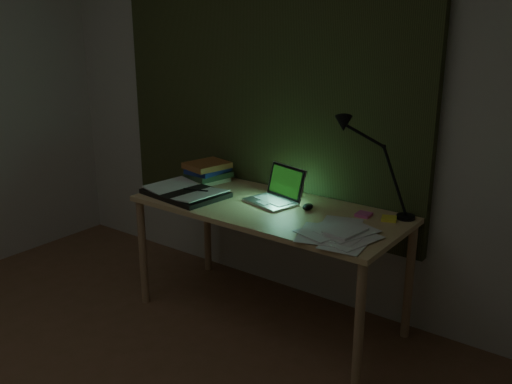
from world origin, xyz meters
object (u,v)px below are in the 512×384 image
open_textbook (185,192)px  book_stack (207,172)px  desk (268,264)px  loose_papers (339,229)px  desk_lamp (410,171)px  laptop (270,186)px

open_textbook → book_stack: 0.31m
desk → book_stack: size_ratio=6.12×
loose_papers → book_stack: bearing=166.5°
book_stack → desk: bearing=-15.5°
book_stack → desk_lamp: 1.31m
laptop → book_stack: (-0.57, 0.11, -0.03)m
book_stack → desk_lamp: (1.30, 0.10, 0.19)m
desk → loose_papers: bearing=-11.1°
desk → open_textbook: size_ratio=3.30×
laptop → desk_lamp: (0.72, 0.22, 0.16)m
desk → loose_papers: 0.62m
laptop → desk_lamp: bearing=31.0°
desk → desk_lamp: desk_lamp is taller
desk → open_textbook: 0.65m
loose_papers → desk: bearing=168.9°
loose_papers → desk_lamp: (0.20, 0.37, 0.25)m
book_stack → desk_lamp: size_ratio=0.48×
open_textbook → loose_papers: bearing=8.4°
book_stack → loose_papers: (1.10, -0.26, -0.06)m
desk → open_textbook: bearing=-166.3°
open_textbook → loose_papers: 1.01m
open_textbook → loose_papers: (1.01, 0.03, -0.01)m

